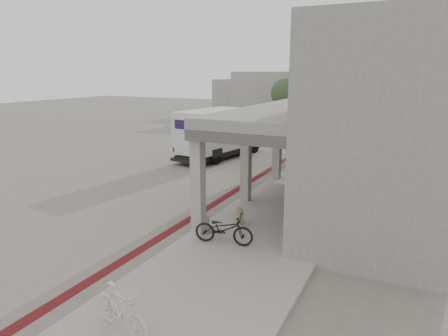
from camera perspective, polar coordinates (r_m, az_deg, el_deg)
The scene contains 15 objects.
ground at distance 17.55m, azimuth -3.90°, elevation -4.43°, with size 120.00×120.00×0.00m, color #6B665C.
bike_lane_stripe at distance 18.81m, azimuth 1.80°, elevation -3.16°, with size 0.35×40.00×0.01m, color #571114.
sidewalk at distance 16.00m, azimuth 8.67°, elevation -6.13°, with size 4.40×28.00×0.12m, color #9F978E.
transit_building at distance 19.09m, azimuth 21.42°, elevation 6.59°, with size 7.60×17.00×7.00m.
distant_backdrop at distance 51.62m, azimuth 13.78°, elevation 10.12°, with size 28.00×10.00×6.50m.
tree_left at distance 44.55m, azimuth 8.78°, elevation 10.49°, with size 3.20×3.20×4.80m.
tree_mid at distance 44.94m, azimuth 18.24°, elevation 10.00°, with size 3.20×3.20×4.80m.
tree_right at distance 43.51m, azimuth 28.63°, elevation 8.96°, with size 3.20×3.20×4.80m.
fedex_truck at distance 25.87m, azimuth -0.43°, elevation 5.21°, with size 3.41×7.60×3.13m.
bench at distance 16.94m, azimuth 9.67°, elevation -3.71°, with size 0.78×1.92×0.44m.
bollard_near at distance 13.90m, azimuth -2.80°, elevation -7.62°, with size 0.35×0.35×0.53m.
bollard_far at distance 14.32m, azimuth 1.95°, elevation -6.75°, with size 0.42×0.42×0.63m.
utility_cabinet at distance 19.34m, azimuth 15.21°, elevation -1.08°, with size 0.51×0.67×1.12m, color gray.
bicycle_black at distance 12.65m, azimuth -0.02°, elevation -8.68°, with size 0.66×1.89×0.99m, color black.
bicycle_cream at distance 8.95m, azimuth -14.51°, elevation -19.03°, with size 0.49×1.72×1.04m, color beige.
Camera 1 is at (8.43, -14.42, 5.39)m, focal length 32.00 mm.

